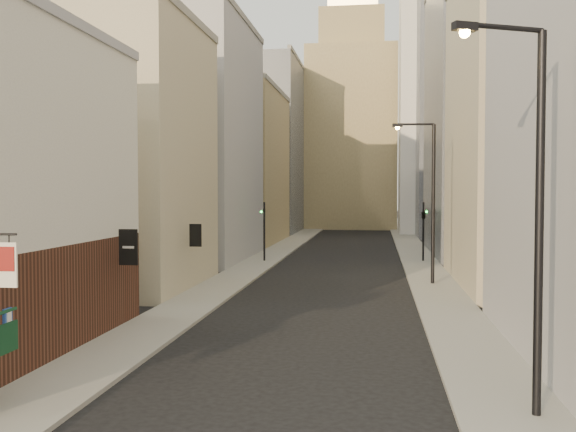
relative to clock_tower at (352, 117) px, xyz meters
The scene contains 15 objects.
sidewalk_left 41.32m from the clock_tower, 98.46° to the right, with size 3.00×140.00×0.15m, color gray.
sidewalk_right 41.64m from the clock_tower, 78.54° to the right, with size 3.00×140.00×0.15m, color gray.
left_bldg_beige 67.60m from the clock_tower, 99.46° to the right, with size 8.00×12.00×16.00m, color tan.
left_bldg_grey 51.76m from the clock_tower, 102.41° to the right, with size 8.00×16.00×20.00m, color #9F9FA4.
left_bldg_tan 35.05m from the clock_tower, 108.97° to the right, with size 8.00×18.00×17.00m, color #917E53.
left_bldg_wingrid 17.23m from the clock_tower, 132.51° to the right, with size 8.00×20.00×24.00m, color gray.
right_bldg_beige 63.81m from the clock_tower, 78.16° to the right, with size 8.00×16.00×20.00m, color tan.
right_bldg_wingrid 44.21m from the clock_tower, 72.80° to the right, with size 8.00×20.00×26.00m, color gray.
highrise 24.93m from the clock_tower, 36.38° to the right, with size 21.00×23.00×51.20m.
clock_tower is the anchor object (origin of this frame).
white_tower 17.83m from the clock_tower, 51.84° to the right, with size 8.00×8.00×41.50m.
streetlamp_near 87.59m from the clock_tower, 84.82° to the right, with size 2.47×1.26×10.07m.
streetlamp_mid 64.19m from the clock_tower, 83.47° to the right, with size 2.66×0.38×10.14m.
traffic_light_left 53.54m from the clock_tower, 95.83° to the right, with size 0.56×0.47×5.00m.
traffic_light_right 52.06m from the clock_tower, 81.07° to the right, with size 0.63×0.60×5.00m.
Camera 1 is at (2.94, -11.43, 5.96)m, focal length 40.00 mm.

